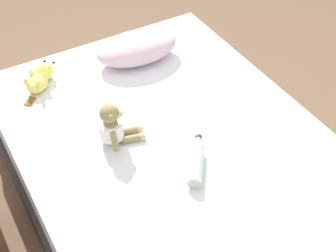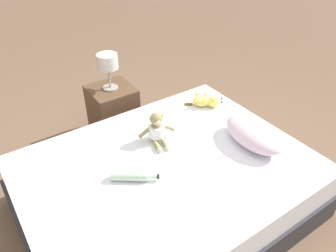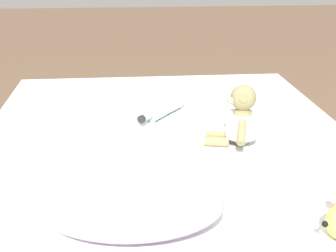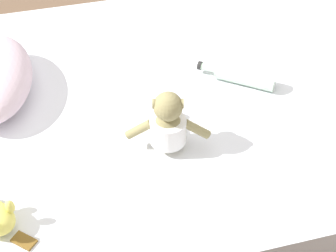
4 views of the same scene
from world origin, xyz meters
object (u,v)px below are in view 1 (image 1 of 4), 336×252
Objects in this scene: plush_monkey at (113,126)px; glass_bottle at (196,164)px; pillow at (137,48)px; bed at (168,163)px; plush_yellow_creature at (40,78)px.

glass_bottle is at bearing -55.35° from plush_monkey.
pillow is at bearing 79.65° from glass_bottle.
bed is 6.88× the size of plush_monkey.
bed is 0.74m from pillow.
plush_yellow_creature is at bearing 113.22° from glass_bottle.
glass_bottle is (0.25, -0.36, -0.06)m from plush_monkey.
plush_yellow_creature reaches higher than bed.
pillow is 1.88× the size of glass_bottle.
glass_bottle is (0.42, -0.98, -0.01)m from plush_yellow_creature.
plush_yellow_creature is (-0.59, 0.05, -0.03)m from pillow.
pillow is 1.83× the size of plush_monkey.
plush_monkey is 1.03× the size of glass_bottle.
pillow is 0.70m from plush_monkey.
plush_monkey reaches higher than glass_bottle.
pillow is 0.59m from plush_yellow_creature.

